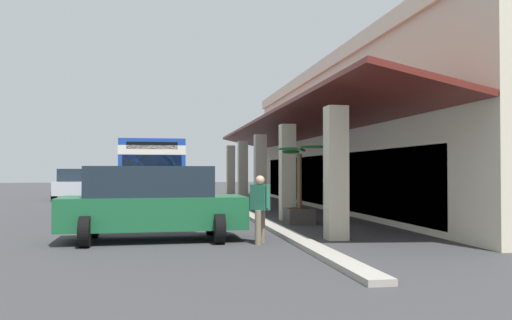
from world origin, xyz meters
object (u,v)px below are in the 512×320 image
parked_suv_silver (76,184)px  pedestrian (260,205)px  parked_suv_green (152,202)px  potted_palm (300,204)px  transit_bus (153,171)px

parked_suv_silver → pedestrian: parked_suv_silver is taller
parked_suv_green → potted_palm: 6.20m
parked_suv_green → potted_palm: potted_palm is taller
pedestrian → potted_palm: 5.27m
parked_suv_silver → potted_palm: size_ratio=1.76×
parked_suv_green → potted_palm: (-3.68, 4.98, -0.34)m
parked_suv_silver → parked_suv_green: 22.04m
pedestrian → potted_palm: (-4.75, 2.27, -0.30)m
parked_suv_green → potted_palm: size_ratio=1.75×
parked_suv_green → parked_suv_silver: bearing=-166.1°
parked_suv_silver → parked_suv_green: size_ratio=1.00×
potted_palm → parked_suv_green: bearing=-53.5°
potted_palm → pedestrian: bearing=-25.5°
transit_bus → parked_suv_green: (11.93, 0.24, -0.84)m
parked_suv_silver → parked_suv_green: (21.40, 5.28, 0.00)m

